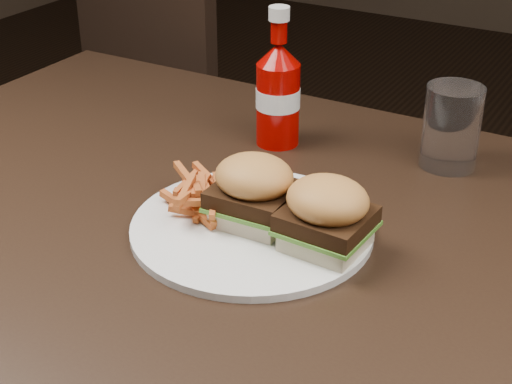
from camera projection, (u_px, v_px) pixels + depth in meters
The scene contains 8 objects.
dining_table at pixel (239, 222), 1.02m from camera, with size 1.20×0.80×0.04m, color black.
chair_far at pixel (213, 142), 1.95m from camera, with size 0.44×0.44×0.04m, color black.
plate at pixel (252, 228), 0.96m from camera, with size 0.30×0.30×0.01m, color white.
sandwich_half_a at pixel (254, 213), 0.96m from camera, with size 0.09×0.08×0.02m, color #FAEBC6.
sandwich_half_b at pixel (326, 238), 0.91m from camera, with size 0.09×0.08×0.02m, color #F3EBBF.
fries_pile at pixel (204, 192), 0.98m from camera, with size 0.10×0.10×0.04m, color #C7681D, non-canonical shape.
ketchup_bottle at pixel (278, 106), 1.16m from camera, with size 0.06×0.06×0.13m, color #9A0301.
tumbler at pixel (451, 129), 1.10m from camera, with size 0.08×0.08×0.13m, color white.
Camera 1 is at (0.46, -0.75, 1.25)m, focal length 55.00 mm.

